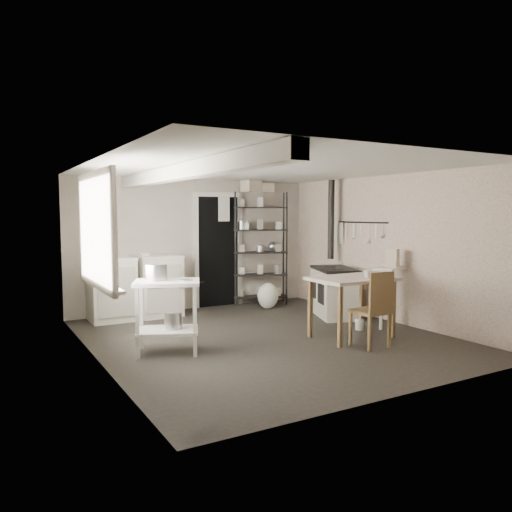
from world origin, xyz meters
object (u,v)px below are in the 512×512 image
shelf_rack (260,253)px  stove (334,290)px  stockpot (156,276)px  base_cabinets (135,290)px  work_table (352,310)px  prep_table (167,320)px  chair (370,309)px  flour_sack (268,295)px

shelf_rack → stove: bearing=-50.3°
stockpot → base_cabinets: bearing=80.7°
stockpot → work_table: (2.53, -0.64, -0.56)m
stockpot → work_table: stockpot is taller
shelf_rack → base_cabinets: bearing=-153.6°
prep_table → stockpot: 0.56m
stockpot → work_table: bearing=-14.3°
chair → stockpot: bearing=153.7°
stockpot → flour_sack: bearing=33.1°
stove → chair: 1.90m
stove → chair: chair is taller
stove → work_table: 1.44m
stove → work_table: stove is taller
work_table → flour_sack: (0.09, 2.36, -0.14)m
flour_sack → shelf_rack: bearing=75.0°
base_cabinets → flour_sack: 2.32m
base_cabinets → chair: chair is taller
stove → prep_table: bearing=-146.0°
stockpot → base_cabinets: 2.20m
base_cabinets → prep_table: bearing=-96.3°
prep_table → shelf_rack: shelf_rack is taller
chair → flour_sack: bearing=84.4°
prep_table → work_table: bearing=-12.4°
shelf_rack → work_table: size_ratio=1.91×
prep_table → stockpot: bearing=131.7°
shelf_rack → prep_table: bearing=-115.2°
work_table → flour_sack: 2.36m
shelf_rack → work_table: shelf_rack is taller
shelf_rack → chair: shelf_rack is taller
prep_table → shelf_rack: 3.60m
prep_table → base_cabinets: 2.24m
base_cabinets → stove: bearing=-27.3°
stove → work_table: (-0.71, -1.26, -0.06)m
stove → work_table: bearing=-98.2°
base_cabinets → chair: bearing=-56.9°
work_table → chair: size_ratio=1.13×
prep_table → shelf_rack: size_ratio=0.42×
base_cabinets → work_table: bearing=-51.5°
base_cabinets → flour_sack: (2.28, -0.40, -0.22)m
stockpot → stove: size_ratio=0.28×
stove → chair: size_ratio=1.05×
chair → flour_sack: 2.84m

